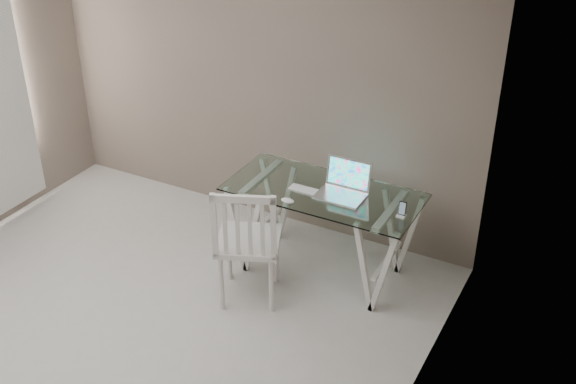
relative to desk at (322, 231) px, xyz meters
name	(u,v)px	position (x,y,z in m)	size (l,w,h in m)	color
room	(56,131)	(-0.97, -1.64, 1.33)	(4.50, 4.52, 2.71)	#B7B5AF
desk	(322,231)	(0.00, 0.00, 0.00)	(1.50, 0.70, 0.75)	silver
chair	(247,240)	(-0.32, -0.62, 0.18)	(0.61, 0.61, 1.02)	silver
laptop	(344,186)	(0.15, 0.04, 0.42)	(0.36, 0.30, 0.25)	silver
keyboard	(305,190)	(-0.13, -0.06, 0.37)	(0.27, 0.11, 0.01)	silver
mouse	(288,201)	(-0.16, -0.28, 0.38)	(0.10, 0.06, 0.03)	white
phone_dock	(402,213)	(0.66, -0.07, 0.40)	(0.06, 0.06, 0.12)	white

